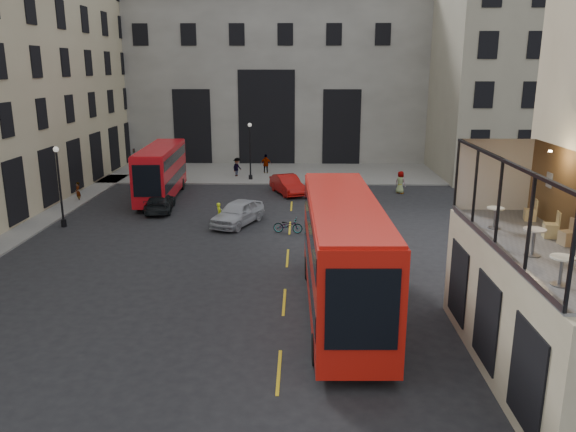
{
  "coord_description": "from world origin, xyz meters",
  "views": [
    {
      "loc": [
        -1.26,
        -17.42,
        10.24
      ],
      "look_at": [
        -1.92,
        9.82,
        3.0
      ],
      "focal_mm": 35.0,
      "sensor_mm": 36.0,
      "label": 1
    }
  ],
  "objects_px": {
    "cafe_table_mid": "(534,238)",
    "street_lamp_a": "(60,191)",
    "cafe_table_near": "(562,266)",
    "car_c": "(160,202)",
    "pedestrian_a": "(153,182)",
    "car_b": "(287,185)",
    "street_lamp_b": "(250,155)",
    "bus_far": "(161,170)",
    "cafe_table_far": "(495,215)",
    "car_a": "(238,213)",
    "pedestrian_d": "(400,182)",
    "cyclist": "(219,214)",
    "cafe_chair_c": "(551,230)",
    "pedestrian_c": "(266,164)",
    "pedestrian_b": "(237,168)",
    "traffic_light_near": "(306,216)",
    "cafe_chair_d": "(530,214)",
    "bicycle": "(288,225)",
    "bus_near": "(343,251)",
    "pedestrian_e": "(78,192)",
    "cafe_chair_b": "(568,237)"
  },
  "relations": [
    {
      "from": "bus_near",
      "to": "pedestrian_b",
      "type": "relative_size",
      "value": 6.64
    },
    {
      "from": "car_b",
      "to": "pedestrian_c",
      "type": "distance_m",
      "value": 9.13
    },
    {
      "from": "pedestrian_b",
      "to": "cafe_table_far",
      "type": "height_order",
      "value": "cafe_table_far"
    },
    {
      "from": "cyclist",
      "to": "pedestrian_c",
      "type": "xyz_separation_m",
      "value": [
        1.97,
        18.57,
        0.22
      ]
    },
    {
      "from": "traffic_light_near",
      "to": "bicycle",
      "type": "height_order",
      "value": "traffic_light_near"
    },
    {
      "from": "pedestrian_a",
      "to": "cafe_table_far",
      "type": "xyz_separation_m",
      "value": [
        19.42,
        -26.08,
        4.2
      ]
    },
    {
      "from": "car_b",
      "to": "cafe_table_far",
      "type": "relative_size",
      "value": 6.19
    },
    {
      "from": "bicycle",
      "to": "cafe_table_mid",
      "type": "bearing_deg",
      "value": -148.6
    },
    {
      "from": "cyclist",
      "to": "cafe_table_far",
      "type": "xyz_separation_m",
      "value": [
        12.45,
        -16.35,
        4.34
      ]
    },
    {
      "from": "pedestrian_a",
      "to": "cafe_table_near",
      "type": "xyz_separation_m",
      "value": [
        19.35,
        -31.59,
        4.23
      ]
    },
    {
      "from": "street_lamp_b",
      "to": "bicycle",
      "type": "relative_size",
      "value": 2.85
    },
    {
      "from": "cyclist",
      "to": "pedestrian_a",
      "type": "bearing_deg",
      "value": 14.32
    },
    {
      "from": "bicycle",
      "to": "cyclist",
      "type": "relative_size",
      "value": 1.22
    },
    {
      "from": "bus_far",
      "to": "cafe_chair_c",
      "type": "distance_m",
      "value": 32.12
    },
    {
      "from": "bus_far",
      "to": "pedestrian_b",
      "type": "distance_m",
      "value": 10.52
    },
    {
      "from": "pedestrian_b",
      "to": "traffic_light_near",
      "type": "bearing_deg",
      "value": -139.95
    },
    {
      "from": "traffic_light_near",
      "to": "car_b",
      "type": "distance_m",
      "value": 16.51
    },
    {
      "from": "car_c",
      "to": "cafe_table_far",
      "type": "height_order",
      "value": "cafe_table_far"
    },
    {
      "from": "pedestrian_d",
      "to": "cafe_table_near",
      "type": "distance_m",
      "value": 32.28
    },
    {
      "from": "pedestrian_a",
      "to": "cafe_table_near",
      "type": "relative_size",
      "value": 2.24
    },
    {
      "from": "street_lamp_a",
      "to": "pedestrian_a",
      "type": "height_order",
      "value": "street_lamp_a"
    },
    {
      "from": "car_b",
      "to": "pedestrian_e",
      "type": "bearing_deg",
      "value": 169.41
    },
    {
      "from": "bus_near",
      "to": "cyclist",
      "type": "bearing_deg",
      "value": 117.86
    },
    {
      "from": "cyclist",
      "to": "pedestrian_e",
      "type": "bearing_deg",
      "value": 40.17
    },
    {
      "from": "street_lamp_a",
      "to": "cafe_table_mid",
      "type": "distance_m",
      "value": 29.74
    },
    {
      "from": "traffic_light_near",
      "to": "cafe_chair_c",
      "type": "height_order",
      "value": "cafe_chair_c"
    },
    {
      "from": "bicycle",
      "to": "pedestrian_a",
      "type": "relative_size",
      "value": 1.03
    },
    {
      "from": "car_a",
      "to": "pedestrian_c",
      "type": "height_order",
      "value": "pedestrian_c"
    },
    {
      "from": "street_lamp_b",
      "to": "pedestrian_d",
      "type": "distance_m",
      "value": 14.11
    },
    {
      "from": "street_lamp_b",
      "to": "cyclist",
      "type": "bearing_deg",
      "value": -92.67
    },
    {
      "from": "cafe_table_far",
      "to": "street_lamp_a",
      "type": "bearing_deg",
      "value": 145.33
    },
    {
      "from": "car_b",
      "to": "cafe_chair_b",
      "type": "relative_size",
      "value": 5.4
    },
    {
      "from": "cyclist",
      "to": "cafe_chair_d",
      "type": "height_order",
      "value": "cafe_chair_d"
    },
    {
      "from": "street_lamp_a",
      "to": "cyclist",
      "type": "bearing_deg",
      "value": 3.47
    },
    {
      "from": "street_lamp_a",
      "to": "cafe_table_near",
      "type": "xyz_separation_m",
      "value": [
        22.66,
        -21.22,
        2.74
      ]
    },
    {
      "from": "traffic_light_near",
      "to": "bus_near",
      "type": "distance_m",
      "value": 7.2
    },
    {
      "from": "cyclist",
      "to": "pedestrian_a",
      "type": "height_order",
      "value": "pedestrian_a"
    },
    {
      "from": "cafe_table_far",
      "to": "car_a",
      "type": "bearing_deg",
      "value": 124.24
    },
    {
      "from": "street_lamp_b",
      "to": "bus_far",
      "type": "distance_m",
      "value": 9.97
    },
    {
      "from": "cafe_chair_c",
      "to": "street_lamp_a",
      "type": "bearing_deg",
      "value": 145.26
    },
    {
      "from": "traffic_light_near",
      "to": "car_a",
      "type": "xyz_separation_m",
      "value": [
        -4.51,
        6.79,
        -1.6
      ]
    },
    {
      "from": "pedestrian_a",
      "to": "pedestrian_c",
      "type": "xyz_separation_m",
      "value": [
        8.94,
        8.83,
        0.08
      ]
    },
    {
      "from": "car_a",
      "to": "cafe_table_near",
      "type": "relative_size",
      "value": 6.01
    },
    {
      "from": "cafe_table_near",
      "to": "car_c",
      "type": "bearing_deg",
      "value": 124.12
    },
    {
      "from": "cafe_table_mid",
      "to": "street_lamp_a",
      "type": "bearing_deg",
      "value": 140.64
    },
    {
      "from": "car_b",
      "to": "car_c",
      "type": "height_order",
      "value": "car_b"
    },
    {
      "from": "street_lamp_a",
      "to": "car_b",
      "type": "bearing_deg",
      "value": 35.41
    },
    {
      "from": "car_b",
      "to": "pedestrian_a",
      "type": "xyz_separation_m",
      "value": [
        -11.28,
        -0.01,
        0.12
      ]
    },
    {
      "from": "street_lamp_b",
      "to": "pedestrian_a",
      "type": "xyz_separation_m",
      "value": [
        -7.69,
        -5.64,
        -1.49
      ]
    },
    {
      "from": "cyclist",
      "to": "cafe_table_far",
      "type": "relative_size",
      "value": 2.01
    }
  ]
}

